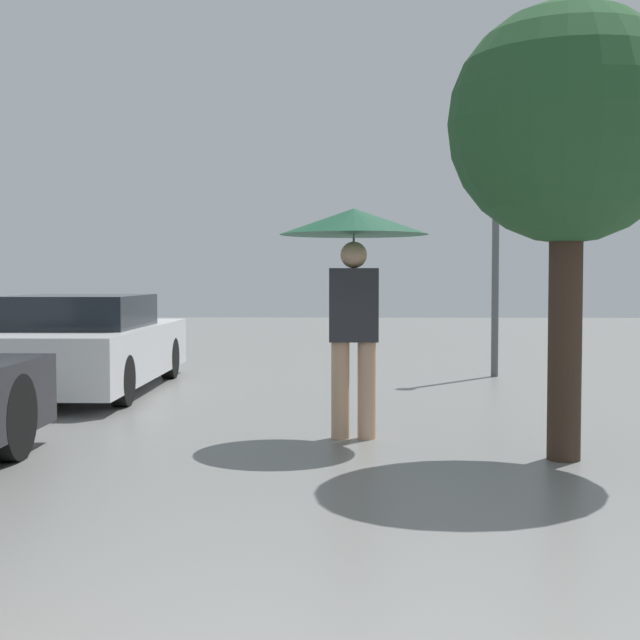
% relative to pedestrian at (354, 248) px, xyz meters
% --- Properties ---
extents(pedestrian, '(1.30, 1.30, 2.01)m').
position_rel_pedestrian_xyz_m(pedestrian, '(0.00, 0.00, 0.00)').
color(pedestrian, tan).
rests_on(pedestrian, ground_plane).
extents(parked_car_farthest, '(1.77, 4.47, 1.20)m').
position_rel_pedestrian_xyz_m(parked_car_farthest, '(-3.30, 3.26, -1.10)').
color(parked_car_farthest, silver).
rests_on(parked_car_farthest, ground_plane).
extents(tree, '(1.83, 1.83, 3.49)m').
position_rel_pedestrian_xyz_m(tree, '(1.61, -0.88, 0.88)').
color(tree, '#38281E').
rests_on(tree, ground_plane).
extents(street_lamp, '(0.25, 0.25, 3.96)m').
position_rel_pedestrian_xyz_m(street_lamp, '(2.11, 5.00, 0.77)').
color(street_lamp, '#515456').
rests_on(street_lamp, ground_plane).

